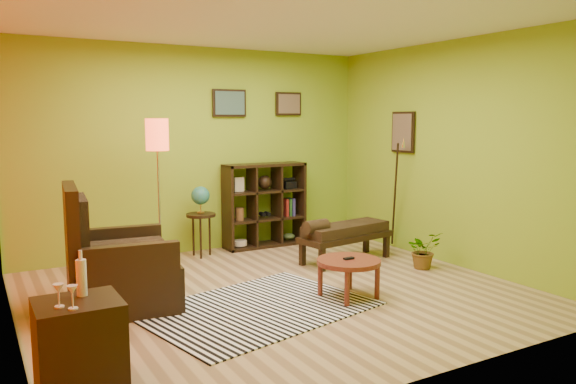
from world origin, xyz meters
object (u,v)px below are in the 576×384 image
potted_plant (423,254)px  bench (344,232)px  side_cabinet (80,347)px  coffee_table (349,265)px  globe_table (201,204)px  cube_shelf (266,205)px  armchair (115,270)px  floor_lamp (158,149)px

potted_plant → bench: bearing=131.5°
side_cabinet → bench: side_cabinet is taller
coffee_table → potted_plant: coffee_table is taller
globe_table → potted_plant: size_ratio=2.05×
coffee_table → globe_table: (-0.68, 2.40, 0.37)m
side_cabinet → coffee_table: bearing=15.6°
coffee_table → potted_plant: (1.48, 0.48, -0.17)m
bench → potted_plant: bearing=-48.5°
globe_table → cube_shelf: cube_shelf is taller
armchair → side_cabinet: (-0.61, -1.67, -0.04)m
floor_lamp → bench: bearing=-16.9°
cube_shelf → floor_lamp: bearing=-160.1°
cube_shelf → coffee_table: bearing=-98.0°
globe_table → cube_shelf: (1.04, 0.13, -0.12)m
cube_shelf → potted_plant: size_ratio=2.61×
cube_shelf → armchair: bearing=-146.9°
floor_lamp → potted_plant: (2.87, -1.42, -1.31)m
coffee_table → globe_table: bearing=105.9°
globe_table → cube_shelf: bearing=7.1°
side_cabinet → potted_plant: 4.42m
coffee_table → cube_shelf: size_ratio=0.55×
coffee_table → armchair: size_ratio=0.54×
globe_table → side_cabinet: bearing=-123.2°
coffee_table → globe_table: size_ratio=0.70×
floor_lamp → potted_plant: floor_lamp is taller
globe_table → potted_plant: (2.16, -1.92, -0.54)m
bench → globe_table: bearing=141.9°
cube_shelf → potted_plant: cube_shelf is taller
globe_table → potted_plant: bearing=-41.7°
coffee_table → armchair: bearing=157.3°
side_cabinet → globe_table: bearing=56.8°
armchair → potted_plant: 3.65m
side_cabinet → globe_table: size_ratio=1.01×
coffee_table → side_cabinet: side_cabinet is taller
side_cabinet → cube_shelf: (3.11, 3.30, 0.27)m
armchair → bench: armchair is taller
cube_shelf → potted_plant: (1.12, -2.05, -0.42)m
armchair → globe_table: bearing=45.7°
globe_table → floor_lamp: bearing=-144.7°
floor_lamp → potted_plant: 3.46m
bench → cube_shelf: bearing=109.3°
globe_table → armchair: bearing=-134.3°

